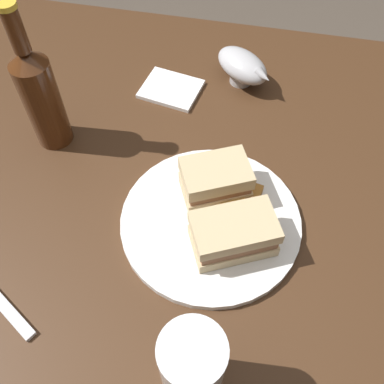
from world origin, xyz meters
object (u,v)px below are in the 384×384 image
Objects in this scene: sandwich_half_right at (216,180)px; napkin at (171,89)px; cider_bottle at (40,95)px; plate at (211,221)px; gravy_boat at (243,66)px; pint_glass at (192,371)px; sandwich_half_left at (234,234)px.

sandwich_half_right is 1.13× the size of napkin.
napkin is (-0.18, -0.16, -0.10)m from cider_bottle.
cider_bottle is at bearing -12.87° from sandwich_half_right.
plate is at bearing 114.69° from napkin.
gravy_boat is 0.50× the size of cider_bottle.
cider_bottle reaches higher than pint_glass.
pint_glass is (-0.02, 0.29, 0.03)m from sandwich_half_right.
sandwich_half_right is 0.27m from napkin.
sandwich_half_left is 0.52× the size of cider_bottle.
napkin is at bearing -137.57° from cider_bottle.
gravy_boat is at bearing -157.98° from napkin.
sandwich_half_left is 0.37m from gravy_boat.
sandwich_half_left is 0.36m from napkin.
sandwich_half_left reaches higher than plate.
sandwich_half_right is 0.28m from gravy_boat.
pint_glass is 0.58m from gravy_boat.
sandwich_half_right is (0.00, -0.05, 0.04)m from plate.
cider_bottle is at bearing -24.41° from sandwich_half_left.
gravy_boat is at bearing -145.16° from cider_bottle.
cider_bottle is at bearing -47.84° from pint_glass.
plate is at bearing 93.20° from sandwich_half_right.
gravy_boat is (-0.00, -0.28, -0.01)m from sandwich_half_right.
sandwich_half_left is 0.21m from pint_glass.
plate is at bearing 89.69° from gravy_boat.
pint_glass is at bearing 94.38° from sandwich_half_right.
cider_bottle is at bearing 42.43° from napkin.
gravy_boat is 0.15m from napkin.
sandwich_half_left reaches higher than napkin.
napkin is (0.17, -0.32, -0.04)m from sandwich_half_left.
cider_bottle is at bearing 34.84° from gravy_boat.
sandwich_half_left is 0.86× the size of pint_glass.
pint_glass is at bearing 94.64° from plate.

